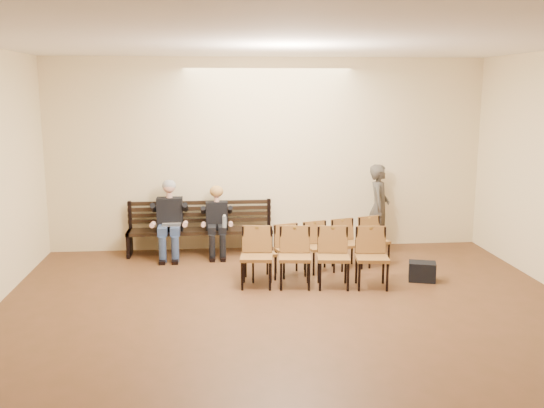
{
  "coord_description": "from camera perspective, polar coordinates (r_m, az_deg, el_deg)",
  "views": [
    {
      "loc": [
        -0.97,
        -6.04,
        2.93
      ],
      "look_at": [
        -0.02,
        4.05,
        1.01
      ],
      "focal_mm": 40.0,
      "sensor_mm": 36.0,
      "label": 1
    }
  ],
  "objects": [
    {
      "name": "passerby",
      "position": [
        11.28,
        10.05,
        0.28
      ],
      "size": [
        0.63,
        0.77,
        1.83
      ],
      "primitive_type": "imported",
      "rotation": [
        0.0,
        0.0,
        1.23
      ],
      "color": "#3C3731",
      "rests_on": "ground"
    },
    {
      "name": "seated_man",
      "position": [
        10.84,
        -9.61,
        -1.42
      ],
      "size": [
        0.56,
        0.78,
        1.35
      ],
      "primitive_type": null,
      "color": "black",
      "rests_on": "ground"
    },
    {
      "name": "room_walls",
      "position": [
        6.91,
        2.7,
        7.47
      ],
      "size": [
        8.02,
        10.01,
        3.51
      ],
      "color": "beige",
      "rests_on": "ground"
    },
    {
      "name": "laptop",
      "position": [
        10.72,
        -9.46,
        -2.13
      ],
      "size": [
        0.33,
        0.26,
        0.23
      ],
      "primitive_type": "cube",
      "rotation": [
        0.0,
        0.0,
        0.03
      ],
      "color": "#BBBBC0",
      "rests_on": "bench"
    },
    {
      "name": "chair_row_front",
      "position": [
        9.88,
        4.5,
        -4.08
      ],
      "size": [
        2.51,
        1.15,
        0.81
      ],
      "primitive_type": "cube",
      "rotation": [
        0.0,
        0.0,
        0.3
      ],
      "color": "brown",
      "rests_on": "ground"
    },
    {
      "name": "bench",
      "position": [
        11.03,
        -6.75,
        -3.52
      ],
      "size": [
        2.6,
        0.9,
        0.45
      ],
      "primitive_type": "cube",
      "color": "black",
      "rests_on": "ground"
    },
    {
      "name": "chair_row_back",
      "position": [
        9.1,
        3.99,
        -5.08
      ],
      "size": [
        2.24,
        0.74,
        0.9
      ],
      "primitive_type": "cube",
      "rotation": [
        0.0,
        0.0,
        -0.12
      ],
      "color": "brown",
      "rests_on": "ground"
    },
    {
      "name": "ground",
      "position": [
        6.78,
        3.47,
        -14.87
      ],
      "size": [
        10.0,
        10.0,
        0.0
      ],
      "primitive_type": "plane",
      "color": "brown",
      "rests_on": "ground"
    },
    {
      "name": "bag",
      "position": [
        9.73,
        13.95,
        -6.19
      ],
      "size": [
        0.47,
        0.38,
        0.3
      ],
      "primitive_type": "cube",
      "rotation": [
        0.0,
        0.0,
        -0.3
      ],
      "color": "black",
      "rests_on": "ground"
    },
    {
      "name": "seated_woman",
      "position": [
        10.83,
        -5.19,
        -1.94
      ],
      "size": [
        0.48,
        0.66,
        1.12
      ],
      "primitive_type": null,
      "color": "black",
      "rests_on": "ground"
    },
    {
      "name": "water_bottle",
      "position": [
        10.54,
        -4.49,
        -2.25
      ],
      "size": [
        0.08,
        0.08,
        0.23
      ],
      "primitive_type": "cylinder",
      "rotation": [
        0.0,
        0.0,
        0.21
      ],
      "color": "silver",
      "rests_on": "bench"
    }
  ]
}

